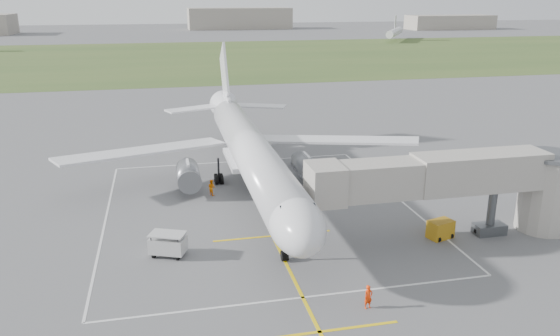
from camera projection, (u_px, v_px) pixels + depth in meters
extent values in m
plane|color=#59595B|center=(253.00, 195.00, 55.08)|extent=(700.00, 700.00, 0.00)
cube|color=#375023|center=(185.00, 57.00, 176.07)|extent=(700.00, 120.00, 0.02)
cube|color=yellow|center=(262.00, 214.00, 50.43)|extent=(0.25, 60.00, 0.01)
cube|color=yellow|center=(320.00, 332.00, 32.75)|extent=(10.00, 0.25, 0.01)
cube|color=yellow|center=(273.00, 236.00, 45.78)|extent=(10.00, 0.25, 0.01)
cube|color=silver|center=(236.00, 161.00, 66.25)|extent=(28.00, 0.20, 0.01)
cube|color=silver|center=(303.00, 297.00, 36.47)|extent=(28.00, 0.20, 0.01)
cube|color=silver|center=(105.00, 222.00, 48.49)|extent=(0.20, 32.00, 0.01)
cube|color=silver|center=(398.00, 198.00, 54.23)|extent=(0.20, 32.00, 0.01)
cylinder|color=silver|center=(252.00, 152.00, 53.72)|extent=(3.80, 36.00, 3.80)
ellipsoid|color=silver|center=(296.00, 224.00, 36.97)|extent=(3.80, 7.22, 3.80)
cube|color=black|center=(300.00, 215.00, 35.81)|extent=(2.40, 1.60, 0.99)
cone|color=silver|center=(226.00, 108.00, 72.68)|extent=(3.80, 6.00, 3.80)
cube|color=silver|center=(335.00, 140.00, 61.71)|extent=(17.93, 11.24, 1.23)
cube|color=silver|center=(144.00, 151.00, 57.41)|extent=(17.93, 11.24, 1.23)
cube|color=silver|center=(247.00, 159.00, 56.98)|extent=(4.20, 8.00, 0.50)
cube|color=silver|center=(225.00, 75.00, 72.03)|extent=(0.30, 7.89, 8.65)
cube|color=silver|center=(227.00, 101.00, 70.89)|extent=(0.35, 5.00, 1.20)
cube|color=silver|center=(258.00, 106.00, 73.20)|extent=(7.85, 5.03, 0.20)
cube|color=silver|center=(195.00, 109.00, 71.48)|extent=(7.85, 5.03, 0.20)
cylinder|color=slate|center=(306.00, 166.00, 58.11)|extent=(2.30, 4.20, 2.30)
cube|color=silver|center=(307.00, 160.00, 57.58)|extent=(0.25, 2.40, 1.20)
cylinder|color=slate|center=(188.00, 174.00, 55.56)|extent=(2.30, 4.20, 2.30)
cube|color=silver|center=(188.00, 167.00, 55.04)|extent=(0.25, 2.40, 1.20)
cylinder|color=black|center=(285.00, 245.00, 41.20)|extent=(0.18, 0.18, 2.60)
cylinder|color=black|center=(283.00, 256.00, 41.45)|extent=(0.28, 0.80, 0.80)
cylinder|color=black|center=(286.00, 255.00, 41.49)|extent=(0.28, 0.80, 0.80)
cylinder|color=black|center=(272.00, 167.00, 59.44)|extent=(0.22, 0.22, 2.80)
cylinder|color=black|center=(270.00, 176.00, 59.34)|extent=(0.32, 0.96, 0.96)
cylinder|color=black|center=(275.00, 176.00, 59.45)|extent=(0.32, 0.96, 0.96)
cylinder|color=black|center=(269.00, 174.00, 59.99)|extent=(0.32, 0.96, 0.96)
cylinder|color=black|center=(274.00, 174.00, 60.10)|extent=(0.32, 0.96, 0.96)
cylinder|color=black|center=(219.00, 171.00, 58.25)|extent=(0.22, 0.22, 2.80)
cylinder|color=black|center=(217.00, 180.00, 58.15)|extent=(0.32, 0.96, 0.96)
cylinder|color=black|center=(222.00, 180.00, 58.26)|extent=(0.32, 0.96, 0.96)
cylinder|color=black|center=(216.00, 178.00, 58.80)|extent=(0.32, 0.96, 0.96)
cylinder|color=black|center=(221.00, 178.00, 58.92)|extent=(0.32, 0.96, 0.96)
cube|color=gray|center=(379.00, 180.00, 42.41)|extent=(11.09, 2.90, 2.80)
cube|color=gray|center=(480.00, 171.00, 44.17)|extent=(11.09, 3.10, 3.00)
cube|color=gray|center=(325.00, 184.00, 41.52)|extent=(2.60, 3.40, 3.00)
cylinder|color=#4F5255|center=(492.00, 211.00, 45.57)|extent=(0.70, 0.70, 4.20)
cube|color=#4F5255|center=(489.00, 229.00, 46.07)|extent=(2.60, 1.40, 0.90)
cylinder|color=gray|center=(546.00, 194.00, 46.27)|extent=(4.40, 4.40, 6.40)
cylinder|color=#4F5255|center=(552.00, 156.00, 45.23)|extent=(5.00, 5.00, 0.30)
cylinder|color=black|center=(478.00, 231.00, 45.90)|extent=(0.70, 0.30, 0.70)
cylinder|color=black|center=(500.00, 229.00, 46.31)|extent=(0.70, 0.30, 0.70)
cube|color=#AF7B15|center=(440.00, 229.00, 45.25)|extent=(2.33, 1.86, 1.52)
cylinder|color=black|center=(439.00, 239.00, 44.62)|extent=(0.33, 0.49, 0.45)
cylinder|color=black|center=(451.00, 236.00, 45.29)|extent=(0.33, 0.49, 0.45)
cube|color=#B5B5B5|center=(168.00, 245.00, 42.08)|extent=(3.10, 2.52, 1.18)
cube|color=#B5B5B5|center=(167.00, 234.00, 41.80)|extent=(3.10, 2.52, 0.09)
cylinder|color=black|center=(151.00, 245.00, 41.59)|extent=(0.09, 0.09, 1.40)
cylinder|color=black|center=(178.00, 247.00, 41.22)|extent=(0.09, 0.09, 1.40)
cylinder|color=black|center=(158.00, 238.00, 42.80)|extent=(0.09, 0.09, 1.40)
cylinder|color=black|center=(184.00, 240.00, 42.43)|extent=(0.09, 0.09, 1.40)
cylinder|color=black|center=(154.00, 255.00, 41.90)|extent=(0.34, 0.47, 0.43)
cylinder|color=black|center=(178.00, 257.00, 41.57)|extent=(0.34, 0.47, 0.43)
cylinder|color=black|center=(160.00, 249.00, 43.01)|extent=(0.34, 0.47, 0.43)
cylinder|color=black|center=(183.00, 251.00, 42.68)|extent=(0.34, 0.47, 0.43)
imported|color=#F73607|center=(368.00, 297.00, 35.02)|extent=(0.65, 0.50, 1.62)
imported|color=orange|center=(212.00, 187.00, 54.92)|extent=(0.96, 1.00, 1.63)
cube|color=gray|center=(240.00, 18.00, 322.05)|extent=(60.00, 20.00, 12.00)
cube|color=gray|center=(450.00, 22.00, 319.33)|extent=(50.00, 18.00, 8.00)
cylinder|color=silver|center=(395.00, 32.00, 240.84)|extent=(19.39, 28.99, 3.20)
cube|color=silver|center=(395.00, 22.00, 239.47)|extent=(2.34, 3.57, 5.50)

